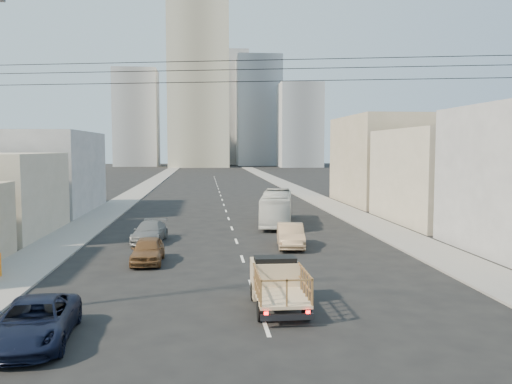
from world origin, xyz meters
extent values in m
plane|color=black|center=(0.00, 0.00, 0.00)|extent=(420.00, 420.00, 0.00)
cube|color=gray|center=(-11.75, 70.00, 0.06)|extent=(3.50, 180.00, 0.12)
cube|color=gray|center=(11.75, 70.00, 0.06)|extent=(3.50, 180.00, 0.12)
cube|color=silver|center=(0.00, 2.00, 0.01)|extent=(0.15, 2.00, 0.01)
cube|color=silver|center=(0.00, 8.00, 0.01)|extent=(0.15, 2.00, 0.01)
cube|color=silver|center=(0.00, 14.00, 0.01)|extent=(0.15, 2.00, 0.01)
cube|color=silver|center=(0.00, 20.00, 0.01)|extent=(0.15, 2.00, 0.01)
cube|color=silver|center=(0.00, 26.00, 0.01)|extent=(0.15, 2.00, 0.01)
cube|color=silver|center=(0.00, 32.00, 0.01)|extent=(0.15, 2.00, 0.01)
cube|color=silver|center=(0.00, 38.00, 0.01)|extent=(0.15, 2.00, 0.01)
cube|color=silver|center=(0.00, 44.00, 0.01)|extent=(0.15, 2.00, 0.01)
cube|color=silver|center=(0.00, 50.00, 0.01)|extent=(0.15, 2.00, 0.01)
cube|color=silver|center=(0.00, 56.00, 0.01)|extent=(0.15, 2.00, 0.01)
cube|color=silver|center=(0.00, 62.00, 0.01)|extent=(0.15, 2.00, 0.01)
cube|color=silver|center=(0.00, 68.00, 0.01)|extent=(0.15, 2.00, 0.01)
cube|color=silver|center=(0.00, 74.00, 0.01)|extent=(0.15, 2.00, 0.01)
cube|color=silver|center=(0.00, 80.00, 0.01)|extent=(0.15, 2.00, 0.01)
cube|color=silver|center=(0.00, 86.00, 0.01)|extent=(0.15, 2.00, 0.01)
cube|color=silver|center=(0.00, 92.00, 0.01)|extent=(0.15, 2.00, 0.01)
cube|color=silver|center=(0.00, 98.00, 0.01)|extent=(0.15, 2.00, 0.01)
cube|color=silver|center=(0.00, 104.00, 0.01)|extent=(0.15, 2.00, 0.01)
cube|color=tan|center=(0.74, 3.42, 0.70)|extent=(1.90, 3.00, 0.12)
cube|color=tan|center=(0.74, 5.42, 0.95)|extent=(1.90, 1.60, 1.50)
cube|color=black|center=(0.74, 5.17, 1.55)|extent=(1.70, 0.90, 0.70)
cube|color=#2D2D33|center=(0.74, 1.87, 0.40)|extent=(1.90, 0.12, 0.22)
cube|color=#FF0C0C|center=(-0.01, 1.87, 0.55)|extent=(0.15, 0.05, 0.12)
cube|color=#FF0C0C|center=(1.49, 1.87, 0.55)|extent=(0.15, 0.05, 0.12)
cylinder|color=black|center=(-0.11, 5.52, 0.38)|extent=(0.25, 0.76, 0.76)
cylinder|color=black|center=(1.59, 5.52, 0.38)|extent=(0.25, 0.76, 0.76)
cylinder|color=black|center=(-0.11, 2.72, 0.38)|extent=(0.25, 0.76, 0.76)
cylinder|color=black|center=(1.59, 2.72, 0.38)|extent=(0.25, 0.76, 0.76)
imported|color=black|center=(-7.72, 1.22, 0.71)|extent=(2.68, 5.24, 1.42)
imported|color=silver|center=(3.86, 27.99, 1.40)|extent=(3.99, 10.30, 2.80)
imported|color=brown|center=(-5.32, 13.45, 0.71)|extent=(1.68, 4.17, 1.42)
imported|color=tan|center=(3.34, 17.41, 0.76)|extent=(2.04, 4.76, 1.52)
imported|color=slate|center=(-5.89, 20.32, 0.69)|extent=(2.39, 4.91, 1.38)
cylinder|color=black|center=(0.00, 1.50, 9.30)|extent=(23.01, 5.02, 0.02)
cylinder|color=black|center=(0.00, 1.50, 9.00)|extent=(23.01, 5.02, 0.02)
cylinder|color=black|center=(0.00, 1.50, 8.60)|extent=(23.01, 5.02, 0.02)
cube|color=#AAA089|center=(19.50, 28.00, 4.00)|extent=(11.00, 14.00, 8.00)
cube|color=gray|center=(20.00, 44.00, 5.00)|extent=(12.00, 16.00, 10.00)
cube|color=gray|center=(-19.50, 39.00, 4.00)|extent=(12.00, 16.00, 8.00)
cube|color=tan|center=(-4.00, 170.00, 30.00)|extent=(20.00, 20.00, 60.00)
cube|color=gray|center=(18.00, 185.00, 20.00)|extent=(16.00, 16.00, 40.00)
cube|color=gray|center=(-26.00, 180.00, 17.00)|extent=(15.00, 15.00, 34.00)
cube|color=gray|center=(6.00, 200.00, 22.00)|extent=(18.00, 18.00, 44.00)
cube|color=gray|center=(30.00, 165.00, 14.00)|extent=(14.00, 14.00, 28.00)
camera|label=1|loc=(-2.14, -16.68, 6.37)|focal=38.00mm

